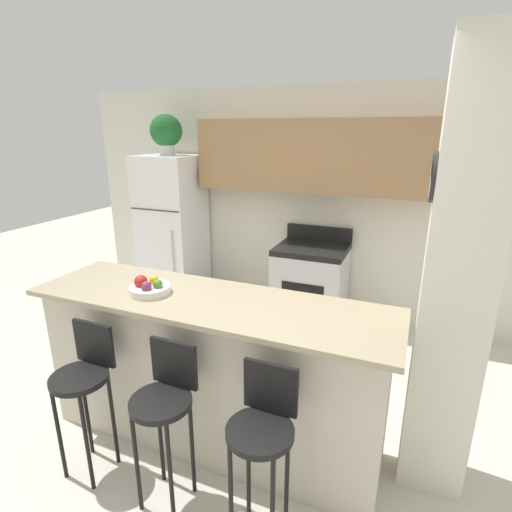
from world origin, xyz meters
The scene contains 12 objects.
ground_plane centered at (0.00, 0.00, 0.00)m, with size 14.00×14.00×0.00m, color beige.
wall_back centered at (0.10, 2.22, 1.52)m, with size 5.60×0.38×2.55m.
pillar_right centered at (1.41, 0.24, 1.28)m, with size 0.38×0.32×2.55m.
counter_bar centered at (0.00, 0.00, 0.54)m, with size 2.40×0.68×1.07m.
refrigerator centered at (-1.57, 1.93, 0.91)m, with size 0.67×0.66×1.82m.
stove_range centered at (0.17, 1.94, 0.46)m, with size 0.74×0.64×1.07m.
bar_stool_left centered at (-0.58, -0.52, 0.65)m, with size 0.34×0.34×0.98m.
bar_stool_mid centered at (0.00, -0.52, 0.65)m, with size 0.34×0.34×0.98m.
bar_stool_right centered at (0.58, -0.52, 0.65)m, with size 0.34×0.34×0.98m.
potted_plant_on_fridge centered at (-1.57, 1.93, 2.07)m, with size 0.36×0.36×0.45m.
fruit_bowl centered at (-0.40, -0.06, 1.11)m, with size 0.27×0.27×0.12m.
trash_bin centered at (-1.01, 1.71, 0.19)m, with size 0.28×0.28×0.38m.
Camera 1 is at (1.18, -2.04, 2.09)m, focal length 28.00 mm.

